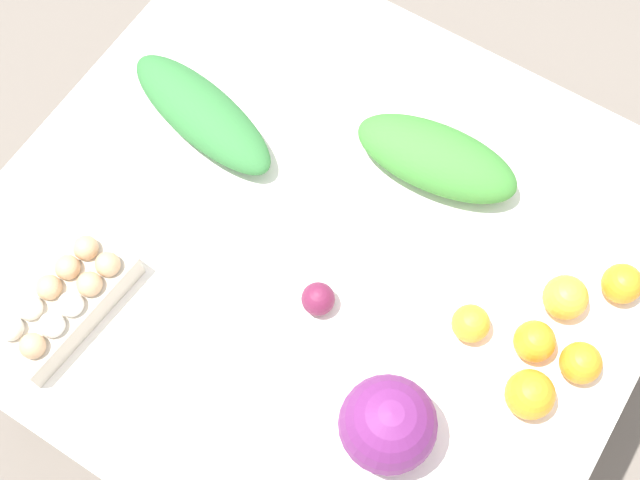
{
  "coord_description": "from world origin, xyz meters",
  "views": [
    {
      "loc": [
        -0.35,
        0.55,
        2.18
      ],
      "look_at": [
        0.0,
        0.0,
        0.73
      ],
      "focal_mm": 50.0,
      "sensor_mm": 36.0,
      "label": 1
    }
  ],
  "objects_px": {
    "orange_4": "(581,363)",
    "cabbage_purple": "(388,425)",
    "beet_root": "(318,299)",
    "orange_5": "(622,284)",
    "orange_1": "(565,297)",
    "orange_0": "(530,394)",
    "orange_3": "(471,322)",
    "greens_bunch_scallion": "(436,158)",
    "egg_carton": "(64,302)",
    "greens_bunch_beet_tops": "(202,113)",
    "orange_2": "(534,341)"
  },
  "relations": [
    {
      "from": "egg_carton",
      "to": "orange_4",
      "type": "relative_size",
      "value": 3.86
    },
    {
      "from": "orange_3",
      "to": "orange_5",
      "type": "relative_size",
      "value": 0.93
    },
    {
      "from": "orange_1",
      "to": "orange_5",
      "type": "distance_m",
      "value": 0.11
    },
    {
      "from": "cabbage_purple",
      "to": "egg_carton",
      "type": "relative_size",
      "value": 0.57
    },
    {
      "from": "orange_1",
      "to": "orange_0",
      "type": "bearing_deg",
      "value": 97.6
    },
    {
      "from": "orange_4",
      "to": "cabbage_purple",
      "type": "bearing_deg",
      "value": 51.19
    },
    {
      "from": "greens_bunch_scallion",
      "to": "greens_bunch_beet_tops",
      "type": "bearing_deg",
      "value": 19.23
    },
    {
      "from": "cabbage_purple",
      "to": "orange_3",
      "type": "height_order",
      "value": "cabbage_purple"
    },
    {
      "from": "orange_0",
      "to": "orange_3",
      "type": "height_order",
      "value": "orange_0"
    },
    {
      "from": "greens_bunch_scallion",
      "to": "orange_2",
      "type": "relative_size",
      "value": 4.37
    },
    {
      "from": "orange_3",
      "to": "orange_5",
      "type": "bearing_deg",
      "value": -133.04
    },
    {
      "from": "beet_root",
      "to": "orange_1",
      "type": "relative_size",
      "value": 0.76
    },
    {
      "from": "orange_2",
      "to": "orange_5",
      "type": "distance_m",
      "value": 0.19
    },
    {
      "from": "greens_bunch_scallion",
      "to": "orange_2",
      "type": "height_order",
      "value": "greens_bunch_scallion"
    },
    {
      "from": "beet_root",
      "to": "orange_5",
      "type": "bearing_deg",
      "value": -144.97
    },
    {
      "from": "greens_bunch_beet_tops",
      "to": "orange_0",
      "type": "height_order",
      "value": "orange_0"
    },
    {
      "from": "orange_5",
      "to": "cabbage_purple",
      "type": "bearing_deg",
      "value": 63.62
    },
    {
      "from": "beet_root",
      "to": "greens_bunch_scallion",
      "type": "bearing_deg",
      "value": -96.68
    },
    {
      "from": "greens_bunch_beet_tops",
      "to": "beet_root",
      "type": "bearing_deg",
      "value": 152.97
    },
    {
      "from": "cabbage_purple",
      "to": "orange_5",
      "type": "bearing_deg",
      "value": -116.38
    },
    {
      "from": "greens_bunch_scallion",
      "to": "beet_root",
      "type": "height_order",
      "value": "greens_bunch_scallion"
    },
    {
      "from": "greens_bunch_beet_tops",
      "to": "greens_bunch_scallion",
      "type": "bearing_deg",
      "value": -160.77
    },
    {
      "from": "orange_2",
      "to": "beet_root",
      "type": "bearing_deg",
      "value": 20.07
    },
    {
      "from": "orange_2",
      "to": "orange_3",
      "type": "bearing_deg",
      "value": 13.83
    },
    {
      "from": "beet_root",
      "to": "orange_0",
      "type": "height_order",
      "value": "orange_0"
    },
    {
      "from": "greens_bunch_beet_tops",
      "to": "orange_3",
      "type": "height_order",
      "value": "greens_bunch_beet_tops"
    },
    {
      "from": "egg_carton",
      "to": "orange_2",
      "type": "xyz_separation_m",
      "value": [
        -0.71,
        -0.37,
        -0.01
      ]
    },
    {
      "from": "egg_carton",
      "to": "orange_4",
      "type": "distance_m",
      "value": 0.88
    },
    {
      "from": "greens_bunch_scallion",
      "to": "greens_bunch_beet_tops",
      "type": "distance_m",
      "value": 0.45
    },
    {
      "from": "orange_3",
      "to": "orange_0",
      "type": "bearing_deg",
      "value": 156.29
    },
    {
      "from": "cabbage_purple",
      "to": "orange_4",
      "type": "xyz_separation_m",
      "value": [
        -0.22,
        -0.27,
        -0.04
      ]
    },
    {
      "from": "egg_carton",
      "to": "greens_bunch_scallion",
      "type": "xyz_separation_m",
      "value": [
        -0.4,
        -0.58,
        0.0
      ]
    },
    {
      "from": "orange_0",
      "to": "orange_3",
      "type": "bearing_deg",
      "value": -23.71
    },
    {
      "from": "orange_2",
      "to": "orange_5",
      "type": "xyz_separation_m",
      "value": [
        -0.08,
        -0.17,
        -0.0
      ]
    },
    {
      "from": "egg_carton",
      "to": "greens_bunch_scallion",
      "type": "relative_size",
      "value": 0.88
    },
    {
      "from": "greens_bunch_scallion",
      "to": "orange_3",
      "type": "distance_m",
      "value": 0.32
    },
    {
      "from": "cabbage_purple",
      "to": "egg_carton",
      "type": "distance_m",
      "value": 0.59
    },
    {
      "from": "cabbage_purple",
      "to": "greens_bunch_beet_tops",
      "type": "xyz_separation_m",
      "value": [
        0.6,
        -0.33,
        -0.04
      ]
    },
    {
      "from": "beet_root",
      "to": "orange_5",
      "type": "xyz_separation_m",
      "value": [
        -0.43,
        -0.3,
        0.01
      ]
    },
    {
      "from": "orange_5",
      "to": "orange_4",
      "type": "bearing_deg",
      "value": 90.14
    },
    {
      "from": "egg_carton",
      "to": "orange_4",
      "type": "height_order",
      "value": "egg_carton"
    },
    {
      "from": "cabbage_purple",
      "to": "greens_bunch_beet_tops",
      "type": "distance_m",
      "value": 0.68
    },
    {
      "from": "egg_carton",
      "to": "orange_5",
      "type": "xyz_separation_m",
      "value": [
        -0.79,
        -0.54,
        -0.01
      ]
    },
    {
      "from": "beet_root",
      "to": "orange_3",
      "type": "distance_m",
      "value": 0.26
    },
    {
      "from": "orange_1",
      "to": "orange_4",
      "type": "height_order",
      "value": "orange_1"
    },
    {
      "from": "orange_2",
      "to": "orange_5",
      "type": "bearing_deg",
      "value": -115.04
    },
    {
      "from": "beet_root",
      "to": "orange_4",
      "type": "xyz_separation_m",
      "value": [
        -0.43,
        -0.14,
        0.01
      ]
    },
    {
      "from": "cabbage_purple",
      "to": "orange_0",
      "type": "bearing_deg",
      "value": -134.07
    },
    {
      "from": "beet_root",
      "to": "orange_5",
      "type": "height_order",
      "value": "orange_5"
    },
    {
      "from": "orange_1",
      "to": "orange_3",
      "type": "relative_size",
      "value": 1.18
    }
  ]
}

